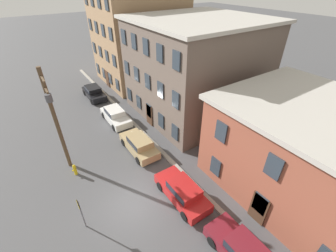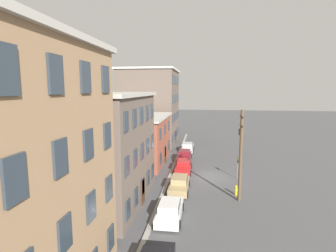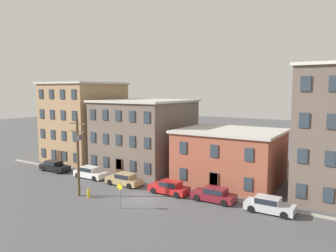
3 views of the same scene
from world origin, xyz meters
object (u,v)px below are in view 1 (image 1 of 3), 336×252
at_px(car_red, 183,191).
at_px(car_maroon, 245,252).
at_px(utility_pole, 55,117).
at_px(caution_sign, 80,209).
at_px(car_white, 115,115).
at_px(car_tan, 139,144).
at_px(car_black, 94,92).
at_px(fire_hydrant, 75,170).

height_order(car_red, car_maroon, same).
relative_size(car_red, utility_pole, 0.53).
bearing_deg(caution_sign, car_white, 148.24).
bearing_deg(car_maroon, caution_sign, -135.85).
xyz_separation_m(car_tan, caution_sign, (4.56, -6.19, 0.93)).
height_order(car_black, caution_sign, caution_sign).
height_order(car_tan, car_maroon, same).
xyz_separation_m(car_red, car_maroon, (5.10, 0.30, 0.00)).
bearing_deg(fire_hydrant, caution_sign, -8.39).
bearing_deg(car_maroon, car_black, -179.56).
distance_m(utility_pole, fire_hydrant, 4.36).
distance_m(car_tan, car_maroon, 11.29).
bearing_deg(car_red, car_maroon, 3.32).
bearing_deg(fire_hydrant, car_white, 134.00).
bearing_deg(car_red, utility_pole, -143.84).
xyz_separation_m(car_red, utility_pole, (-7.72, -5.64, 3.91)).
relative_size(car_black, utility_pole, 0.53).
bearing_deg(car_tan, car_maroon, 1.75).
bearing_deg(utility_pole, car_white, 126.20).
xyz_separation_m(car_tan, car_maroon, (11.29, 0.35, 0.00)).
xyz_separation_m(caution_sign, utility_pole, (-6.08, 0.60, 2.98)).
height_order(car_white, caution_sign, caution_sign).
relative_size(car_red, caution_sign, 1.72).
bearing_deg(fire_hydrant, utility_pole, -174.60).
bearing_deg(utility_pole, car_red, 36.16).
bearing_deg(car_maroon, fire_hydrant, -153.30).
bearing_deg(car_black, caution_sign, -20.39).
height_order(car_black, fire_hydrant, car_black).
bearing_deg(utility_pole, car_maroon, 24.86).
relative_size(car_tan, fire_hydrant, 4.58).
height_order(car_red, caution_sign, caution_sign).
distance_m(car_red, utility_pole, 10.33).
height_order(car_maroon, caution_sign, caution_sign).
bearing_deg(car_tan, fire_hydrant, -92.99).
relative_size(car_white, car_red, 1.00).
relative_size(car_black, car_white, 1.00).
xyz_separation_m(car_tan, car_red, (6.19, 0.05, 0.00)).
bearing_deg(car_tan, car_white, 177.99).
bearing_deg(car_maroon, utility_pole, -155.14).
bearing_deg(car_black, car_maroon, 0.44).
bearing_deg(caution_sign, car_black, 159.61).
distance_m(car_tan, car_red, 6.19).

